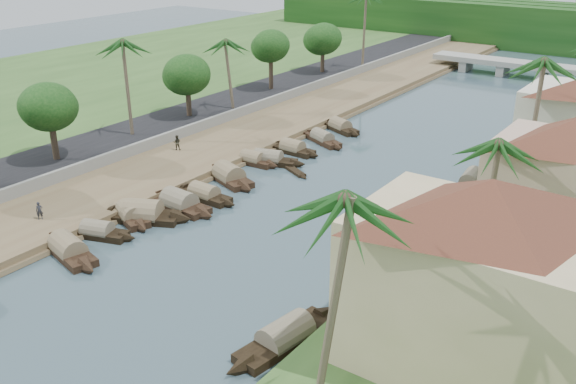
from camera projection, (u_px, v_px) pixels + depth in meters
The scene contains 37 objects.
ground at pixel (214, 265), 44.72m from camera, with size 220.00×220.00×0.00m, color #3A5058.
left_bank at pixel (224, 143), 68.14m from camera, with size 10.00×180.00×0.80m, color brown.
right_bank at pixel (570, 223), 49.53m from camera, with size 16.00×180.00×1.20m, color #2D5020.
road at pixel (167, 127), 72.52m from camera, with size 8.00×180.00×1.40m, color black.
retaining_wall at pixel (194, 128), 69.99m from camera, with size 0.40×180.00×1.10m, color gray.
far_left_fill at pixel (26, 94), 86.56m from camera, with size 45.00×220.00×1.35m, color #2D5020.
treeline at pixel (570, 29), 118.67m from camera, with size 120.00×14.00×8.00m.
bridge at pixel (523, 66), 98.41m from camera, with size 28.00×4.00×2.40m.
building_near at pixel (480, 276), 30.68m from camera, with size 14.85×14.85×10.20m.
sampan_2 at pixel (68, 250), 45.87m from camera, with size 8.58×3.70×2.22m.
sampan_3 at pixel (98, 232), 48.53m from camera, with size 6.73×3.35×1.84m.
sampan_4 at pixel (130, 215), 51.37m from camera, with size 6.95×3.85×1.99m.
sampan_5 at pixel (143, 215), 51.31m from camera, with size 8.28×5.42×2.58m.
sampan_6 at pixel (179, 204), 53.41m from camera, with size 8.25×2.52×2.40m.
sampan_7 at pixel (204, 195), 55.21m from camera, with size 7.34×1.85×1.98m.
sampan_8 at pixel (229, 176), 59.13m from camera, with size 8.24×4.64×2.47m.
sampan_9 at pixel (268, 159), 63.42m from camera, with size 8.06×3.69×2.04m.
sampan_10 at pixel (252, 160), 63.33m from camera, with size 6.44×1.67×1.83m.
sampan_11 at pixel (293, 149), 66.39m from camera, with size 6.92×1.94×2.00m.
sampan_12 at pixel (322, 139), 69.57m from camera, with size 7.60×4.55×1.89m.
sampan_13 at pixel (340, 127), 73.52m from camera, with size 7.23×4.26×2.01m.
sampan_14 at pixel (286, 337), 36.18m from camera, with size 3.06×9.35×2.22m.
sampan_15 at pixel (408, 247), 46.29m from camera, with size 2.67×8.13×2.15m.
sampan_16 at pixel (471, 180), 58.26m from camera, with size 2.43×8.05×1.97m.
canoe_1 at pixel (81, 253), 46.08m from camera, with size 4.66×1.93×0.75m.
canoe_2 at pixel (293, 170), 61.57m from camera, with size 5.08×3.12×0.77m.
palm_0 at pixel (325, 200), 24.61m from camera, with size 3.20×3.20×12.79m.
palm_1 at pixel (495, 146), 38.45m from camera, with size 3.20×3.20×10.22m.
palm_2 at pixel (543, 65), 47.63m from camera, with size 3.20×3.20×12.94m.
palm_5 at pixel (123, 44), 64.18m from camera, with size 3.20×3.20×11.21m.
palm_6 at pixel (230, 43), 74.41m from camera, with size 3.20×3.20×9.46m.
tree_2 at pixel (49, 108), 58.78m from camera, with size 5.25×5.25×7.19m.
tree_3 at pixel (187, 76), 72.66m from camera, with size 5.35×5.35×6.92m.
tree_4 at pixel (271, 47), 84.39m from camera, with size 4.88×4.88×7.67m.
tree_5 at pixel (323, 40), 94.47m from camera, with size 5.35×5.35×7.03m.
person_near at pixel (39, 211), 49.44m from camera, with size 0.52×0.34×1.42m, color #25272D.
person_far at pixel (177, 142), 64.68m from camera, with size 0.75×0.58×1.54m, color #333223.
Camera 1 is at (26.80, -29.18, 21.98)m, focal length 40.00 mm.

